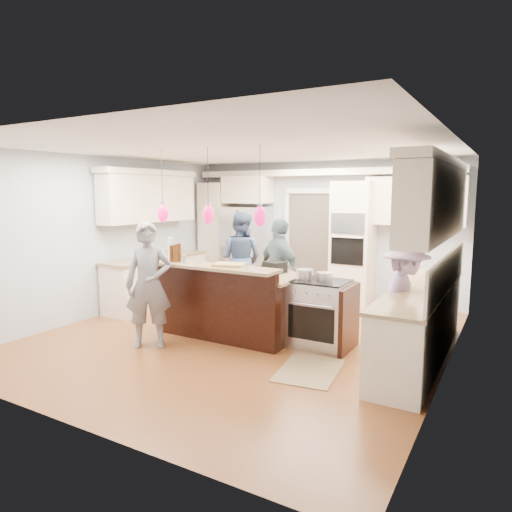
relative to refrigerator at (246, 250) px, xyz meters
The scene contains 23 objects.
ground_plane 3.19m from the refrigerator, 59.58° to the right, with size 6.00×6.00×0.00m, color #99542A.
room_shell 3.20m from the refrigerator, 59.58° to the right, with size 5.54×6.04×2.72m.
refrigerator is the anchor object (origin of this frame).
oven_column 2.31m from the refrigerator, ahead, with size 0.72×0.69×2.30m.
back_upper_cabinets 1.12m from the refrigerator, ahead, with size 5.30×0.61×2.54m.
right_counter_run 4.63m from the refrigerator, 30.36° to the right, with size 0.64×3.10×2.51m.
left_cabinets 2.05m from the refrigerator, 115.94° to the right, with size 0.64×2.30×2.51m.
kitchen_island 2.91m from the refrigerator, 63.09° to the right, with size 2.10×1.46×1.12m.
island_range 3.71m from the refrigerator, 42.59° to the right, with size 0.82×0.71×0.92m.
pendant_lights 3.53m from the refrigerator, 67.57° to the right, with size 1.75×0.15×1.03m.
person_bar_end 3.71m from the refrigerator, 79.90° to the right, with size 0.62×0.41×1.71m, color slate.
person_far_left 1.16m from the refrigerator, 64.12° to the right, with size 0.85×0.66×1.74m, color #324462.
person_far_right 2.47m from the refrigerator, 46.45° to the right, with size 1.00×0.41×1.70m, color slate.
person_range_side 4.56m from the refrigerator, 33.58° to the right, with size 0.99×0.57×1.53m, color #AE95C9.
floor_rug 4.54m from the refrigerator, 49.31° to the right, with size 0.67×0.98×0.01m, color olive.
water_bottle 3.26m from the refrigerator, 78.44° to the right, with size 0.08×0.08×0.34m, color silver.
beer_bottle_a 3.30m from the refrigerator, 77.90° to the right, with size 0.06×0.06×0.24m, color #44230C.
beer_bottle_b 3.33m from the refrigerator, 76.45° to the right, with size 0.06×0.06×0.26m, color #44230C.
beer_bottle_c 3.25m from the refrigerator, 76.28° to the right, with size 0.07×0.07×0.26m, color #44230C.
drink_can 3.38m from the refrigerator, 73.72° to the right, with size 0.06×0.06×0.12m, color #B7B7BC.
cutting_board 3.50m from the refrigerator, 62.69° to the right, with size 0.41×0.29×0.03m, color tan.
pot_large 3.50m from the refrigerator, 45.74° to the right, with size 0.23×0.23×0.13m, color #B7B7BC.
pot_small 3.67m from the refrigerator, 42.23° to the right, with size 0.22×0.22×0.11m, color #B7B7BC.
Camera 1 is at (3.38, -5.54, 2.10)m, focal length 32.00 mm.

